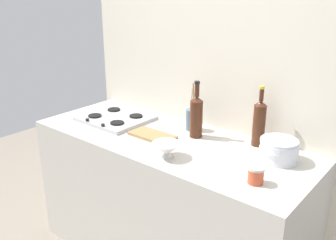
% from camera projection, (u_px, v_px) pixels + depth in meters
% --- Properties ---
extents(counter_block, '(1.80, 0.70, 0.90)m').
position_uv_depth(counter_block, '(168.00, 202.00, 2.44)').
color(counter_block, beige).
rests_on(counter_block, ground).
extents(backsplash_panel, '(1.90, 0.06, 2.45)m').
position_uv_depth(backsplash_panel, '(205.00, 76.00, 2.45)').
color(backsplash_panel, beige).
rests_on(backsplash_panel, ground).
extents(stovetop_hob, '(0.45, 0.40, 0.04)m').
position_uv_depth(stovetop_hob, '(115.00, 118.00, 2.60)').
color(stovetop_hob, '#B2B2B7').
rests_on(stovetop_hob, counter_block).
extents(plate_stack, '(0.21, 0.21, 0.12)m').
position_uv_depth(plate_stack, '(279.00, 150.00, 1.98)').
color(plate_stack, white).
rests_on(plate_stack, counter_block).
extents(wine_bottle_leftmost, '(0.08, 0.08, 0.35)m').
position_uv_depth(wine_bottle_leftmost, '(196.00, 116.00, 2.27)').
color(wine_bottle_leftmost, '#472314').
rests_on(wine_bottle_leftmost, counter_block).
extents(wine_bottle_mid_left, '(0.07, 0.07, 0.36)m').
position_uv_depth(wine_bottle_mid_left, '(259.00, 122.00, 2.14)').
color(wine_bottle_mid_left, '#472314').
rests_on(wine_bottle_mid_left, counter_block).
extents(mixing_bowl, '(0.16, 0.16, 0.08)m').
position_uv_depth(mixing_bowl, '(166.00, 149.00, 2.02)').
color(mixing_bowl, white).
rests_on(mixing_bowl, counter_block).
extents(utensil_crock, '(0.08, 0.08, 0.31)m').
position_uv_depth(utensil_crock, '(192.00, 119.00, 2.40)').
color(utensil_crock, slate).
rests_on(utensil_crock, counter_block).
extents(condiment_jar_front, '(0.08, 0.08, 0.08)m').
position_uv_depth(condiment_jar_front, '(256.00, 175.00, 1.75)').
color(condiment_jar_front, '#C64C2D').
rests_on(condiment_jar_front, counter_block).
extents(cutting_board, '(0.29, 0.15, 0.02)m').
position_uv_depth(cutting_board, '(152.00, 135.00, 2.31)').
color(cutting_board, '#9E7A4C').
rests_on(cutting_board, counter_block).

